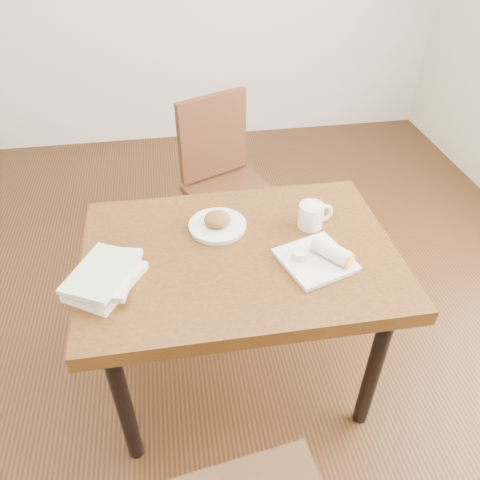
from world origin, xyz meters
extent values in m
cube|color=#472814|center=(0.00, 0.00, -0.01)|extent=(4.00, 5.00, 0.01)
cube|color=brown|center=(0.00, 0.00, 0.72)|extent=(1.14, 0.80, 0.06)
cylinder|color=black|center=(-0.47, -0.30, 0.34)|extent=(0.06, 0.06, 0.69)
cylinder|color=black|center=(0.47, -0.30, 0.34)|extent=(0.06, 0.06, 0.69)
cylinder|color=black|center=(-0.47, 0.30, 0.34)|extent=(0.06, 0.06, 0.69)
cylinder|color=black|center=(0.47, 0.30, 0.34)|extent=(0.06, 0.06, 0.69)
cylinder|color=#4E2716|center=(0.18, 1.04, 0.23)|extent=(0.04, 0.04, 0.45)
cylinder|color=#4E2716|center=(-0.15, 0.89, 0.23)|extent=(0.04, 0.04, 0.45)
cylinder|color=#4E2716|center=(0.33, 0.71, 0.23)|extent=(0.04, 0.04, 0.45)
cylinder|color=#4E2716|center=(0.00, 0.56, 0.23)|extent=(0.04, 0.04, 0.45)
cube|color=#4E2716|center=(0.09, 0.80, 0.47)|extent=(0.56, 0.56, 0.04)
cube|color=#4E2716|center=(0.01, 0.97, 0.73)|extent=(0.38, 0.20, 0.45)
cylinder|color=white|center=(-0.06, 0.15, 0.76)|extent=(0.22, 0.22, 0.01)
cylinder|color=white|center=(-0.06, 0.15, 0.77)|extent=(0.22, 0.22, 0.01)
ellipsoid|color=#B27538|center=(-0.06, 0.15, 0.79)|extent=(0.11, 0.11, 0.06)
cylinder|color=white|center=(0.29, 0.11, 0.80)|extent=(0.10, 0.10, 0.10)
torus|color=white|center=(0.35, 0.12, 0.80)|extent=(0.08, 0.03, 0.08)
cylinder|color=tan|center=(0.29, 0.11, 0.84)|extent=(0.09, 0.09, 0.01)
cylinder|color=#F2E5CC|center=(0.29, 0.11, 0.85)|extent=(0.06, 0.06, 0.00)
cube|color=white|center=(0.25, -0.11, 0.76)|extent=(0.29, 0.29, 0.01)
cube|color=white|center=(0.25, -0.11, 0.77)|extent=(0.29, 0.29, 0.01)
cylinder|color=white|center=(0.30, -0.11, 0.80)|extent=(0.13, 0.15, 0.06)
cylinder|color=yellow|center=(0.35, -0.17, 0.80)|extent=(0.05, 0.05, 0.05)
cylinder|color=silver|center=(0.20, -0.10, 0.78)|extent=(0.05, 0.05, 0.03)
cylinder|color=red|center=(0.20, -0.10, 0.79)|extent=(0.04, 0.04, 0.01)
cube|color=white|center=(-0.47, -0.10, 0.76)|extent=(0.28, 0.31, 0.03)
cube|color=silver|center=(-0.46, -0.09, 0.79)|extent=(0.22, 0.28, 0.02)
cube|color=#96C382|center=(-0.48, -0.11, 0.81)|extent=(0.27, 0.30, 0.02)
camera|label=1|loc=(-0.21, -1.29, 1.85)|focal=35.00mm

